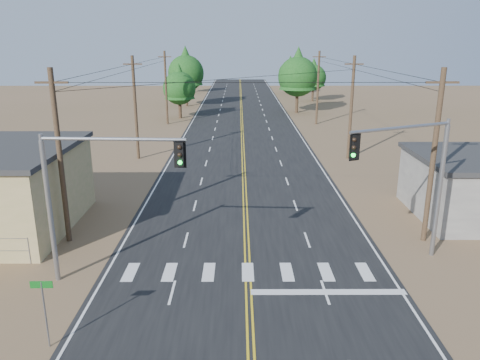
{
  "coord_description": "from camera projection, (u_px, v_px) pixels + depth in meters",
  "views": [
    {
      "loc": [
        -0.46,
        -13.51,
        11.38
      ],
      "look_at": [
        -0.39,
        12.77,
        3.5
      ],
      "focal_mm": 35.0,
      "sensor_mm": 36.0,
      "label": 1
    }
  ],
  "objects": [
    {
      "name": "utility_pole_right_near",
      "position": [
        433.0,
        156.0,
        26.27
      ],
      "size": [
        1.8,
        0.3,
        10.0
      ],
      "color": "#4C3826",
      "rests_on": "ground"
    },
    {
      "name": "tree_left_far",
      "position": [
        192.0,
        72.0,
        104.8
      ],
      "size": [
        4.41,
        4.41,
        7.36
      ],
      "color": "#3F2D1E",
      "rests_on": "ground"
    },
    {
      "name": "tree_right_near",
      "position": [
        298.0,
        73.0,
        74.51
      ],
      "size": [
        6.29,
        6.29,
        10.48
      ],
      "color": "#3F2D1E",
      "rests_on": "ground"
    },
    {
      "name": "tree_left_near",
      "position": [
        179.0,
        85.0,
        69.62
      ],
      "size": [
        4.9,
        4.9,
        8.16
      ],
      "color": "#3F2D1E",
      "rests_on": "ground"
    },
    {
      "name": "utility_pole_left_near",
      "position": [
        60.0,
        156.0,
        26.21
      ],
      "size": [
        1.8,
        0.3,
        10.0
      ],
      "color": "#4C3826",
      "rests_on": "ground"
    },
    {
      "name": "utility_pole_left_far",
      "position": [
        166.0,
        87.0,
        64.52
      ],
      "size": [
        1.8,
        0.3,
        10.0
      ],
      "color": "#4C3826",
      "rests_on": "ground"
    },
    {
      "name": "road",
      "position": [
        243.0,
        163.0,
        44.95
      ],
      "size": [
        15.0,
        200.0,
        0.02
      ],
      "primitive_type": "cube",
      "color": "black",
      "rests_on": "ground"
    },
    {
      "name": "utility_pole_right_far",
      "position": [
        318.0,
        87.0,
        64.58
      ],
      "size": [
        1.8,
        0.3,
        10.0
      ],
      "color": "#4C3826",
      "rests_on": "ground"
    },
    {
      "name": "utility_pole_right_mid",
      "position": [
        351.0,
        107.0,
        45.42
      ],
      "size": [
        1.8,
        0.3,
        10.0
      ],
      "color": "#4C3826",
      "rests_on": "ground"
    },
    {
      "name": "signal_mast_left",
      "position": [
        88.0,
        184.0,
        21.63
      ],
      "size": [
        6.74,
        0.73,
        7.32
      ],
      "rotation": [
        0.0,
        0.0,
        -0.05
      ],
      "color": "gray",
      "rests_on": "ground"
    },
    {
      "name": "street_sign",
      "position": [
        44.0,
        303.0,
        17.56
      ],
      "size": [
        0.84,
        0.07,
        2.82
      ],
      "rotation": [
        0.0,
        0.0,
        0.03
      ],
      "color": "gray",
      "rests_on": "ground"
    },
    {
      "name": "signal_mast_right",
      "position": [
        417.0,
        169.0,
        23.62
      ],
      "size": [
        5.74,
        2.86,
        7.55
      ],
      "rotation": [
        0.0,
        0.0,
        0.44
      ],
      "color": "gray",
      "rests_on": "ground"
    },
    {
      "name": "tree_right_far",
      "position": [
        290.0,
        71.0,
        101.0
      ],
      "size": [
        4.93,
        4.93,
        8.22
      ],
      "color": "#3F2D1E",
      "rests_on": "ground"
    },
    {
      "name": "tree_right_mid",
      "position": [
        313.0,
        75.0,
        89.4
      ],
      "size": [
        4.88,
        4.88,
        8.14
      ],
      "color": "#3F2D1E",
      "rests_on": "ground"
    },
    {
      "name": "utility_pole_left_mid",
      "position": [
        135.0,
        107.0,
        45.36
      ],
      "size": [
        1.8,
        0.3,
        10.0
      ],
      "color": "#4C3826",
      "rests_on": "ground"
    },
    {
      "name": "tree_left_mid",
      "position": [
        186.0,
        69.0,
        82.09
      ],
      "size": [
        6.29,
        6.29,
        10.49
      ],
      "color": "#3F2D1E",
      "rests_on": "ground"
    }
  ]
}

